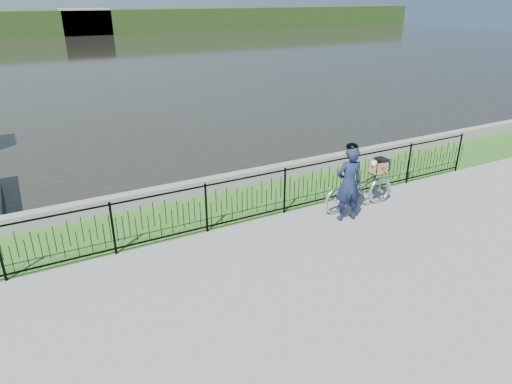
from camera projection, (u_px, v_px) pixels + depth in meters
ground at (283, 253)px, 9.28m from camera, size 120.00×120.00×0.00m
grass_strip at (229, 205)px, 11.38m from camera, size 60.00×2.00×0.01m
water at (65, 61)px, 35.94m from camera, size 120.00×120.00×0.00m
quay_wall at (213, 185)px, 12.11m from camera, size 60.00×0.30×0.40m
fence at (247, 199)px, 10.35m from camera, size 14.00×0.06×1.15m
far_treeline at (34, 23)px, 57.15m from camera, size 120.00×6.00×3.00m
far_building_right at (86, 22)px, 58.51m from camera, size 6.00×3.00×3.20m
bicycle_rig at (359, 188)px, 11.05m from camera, size 2.02×0.70×1.21m
cyclist at (349, 183)px, 10.35m from camera, size 0.72×0.54×1.85m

